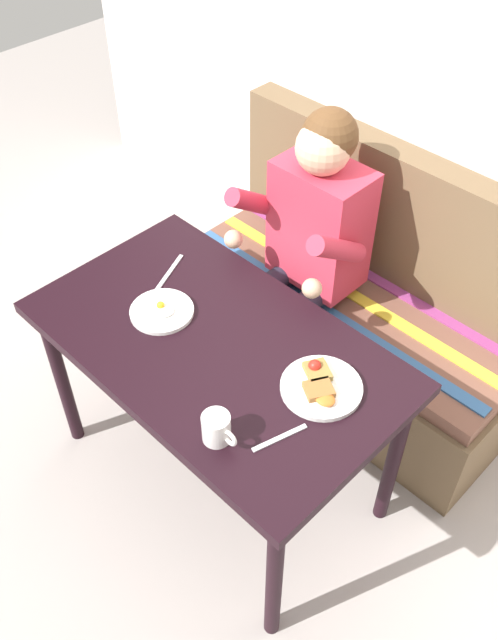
# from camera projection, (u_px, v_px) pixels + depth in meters

# --- Properties ---
(ground_plane) EXTENTS (8.00, 8.00, 0.00)m
(ground_plane) POSITION_uv_depth(u_px,v_px,m) (222.00, 471.00, 2.64)
(ground_plane) COLOR #A99F9A
(back_wall) EXTENTS (4.40, 0.10, 2.60)m
(back_wall) POSITION_uv_depth(u_px,v_px,m) (477.00, 40.00, 2.36)
(back_wall) COLOR silver
(back_wall) RESTS_ON ground
(table) EXTENTS (1.20, 0.70, 0.73)m
(table) POSITION_uv_depth(u_px,v_px,m) (216.00, 359.00, 2.18)
(table) COLOR black
(table) RESTS_ON ground
(couch) EXTENTS (1.44, 0.56, 1.00)m
(couch) POSITION_uv_depth(u_px,v_px,m) (355.00, 313.00, 2.79)
(couch) COLOR brown
(couch) RESTS_ON ground
(person) EXTENTS (0.45, 0.61, 1.21)m
(person) POSITION_uv_depth(u_px,v_px,m) (307.00, 237.00, 2.48)
(person) COLOR #C63046
(person) RESTS_ON ground
(plate_breakfast) EXTENTS (0.24, 0.24, 0.05)m
(plate_breakfast) POSITION_uv_depth(u_px,v_px,m) (321.00, 386.00, 1.98)
(plate_breakfast) COLOR white
(plate_breakfast) RESTS_ON table
(plate_eggs) EXTENTS (0.21, 0.21, 0.04)m
(plate_eggs) POSITION_uv_depth(u_px,v_px,m) (162.00, 311.00, 2.21)
(plate_eggs) COLOR white
(plate_eggs) RESTS_ON table
(coffee_mug) EXTENTS (0.12, 0.08, 0.09)m
(coffee_mug) POSITION_uv_depth(u_px,v_px,m) (217.00, 428.00, 1.83)
(coffee_mug) COLOR white
(coffee_mug) RESTS_ON table
(fork) EXTENTS (0.06, 0.17, 0.00)m
(fork) POSITION_uv_depth(u_px,v_px,m) (280.00, 438.00, 1.86)
(fork) COLOR silver
(fork) RESTS_ON table
(knife) EXTENTS (0.09, 0.19, 0.00)m
(knife) POSITION_uv_depth(u_px,v_px,m) (169.00, 272.00, 2.35)
(knife) COLOR silver
(knife) RESTS_ON table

